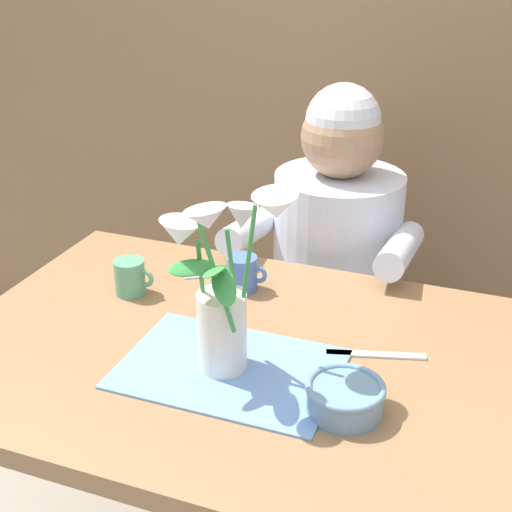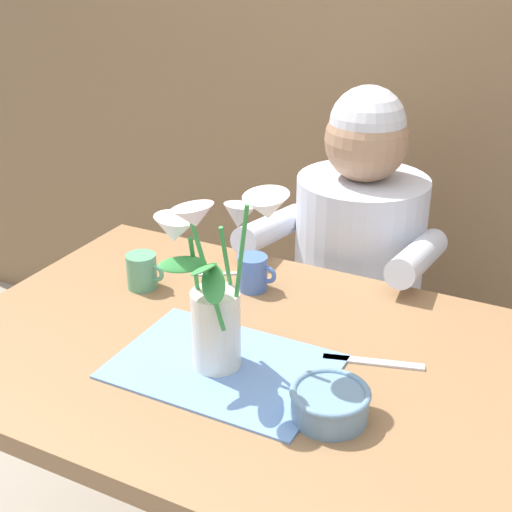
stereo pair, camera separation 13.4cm
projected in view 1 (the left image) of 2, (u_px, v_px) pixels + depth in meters
wood_panel_backdrop at (381, 13)px, 2.04m from camera, size 4.00×0.10×2.50m
dining_table at (251, 392)px, 1.42m from camera, size 1.20×0.80×0.74m
seated_person at (334, 291)px, 1.97m from camera, size 0.45×0.47×1.14m
striped_placemat at (230, 368)px, 1.32m from camera, size 0.40×0.28×0.00m
flower_vase at (223, 289)px, 1.24m from camera, size 0.26×0.22×0.36m
ceramic_bowl at (345, 397)px, 1.19m from camera, size 0.14×0.14×0.06m
dinner_knife at (376, 355)px, 1.36m from camera, size 0.19×0.07×0.00m
tea_cup at (243, 273)px, 1.59m from camera, size 0.09×0.07×0.08m
ceramic_mug at (130, 277)px, 1.57m from camera, size 0.09×0.07×0.08m
spoon_1 at (218, 275)px, 1.66m from camera, size 0.11×0.08×0.01m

